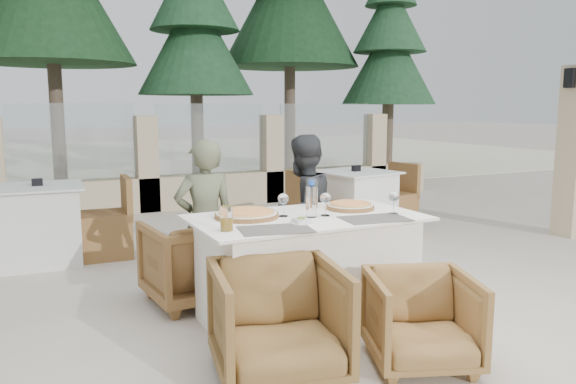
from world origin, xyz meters
name	(u,v)px	position (x,y,z in m)	size (l,w,h in m)	color
ground	(293,321)	(0.00, 0.00, 0.00)	(80.00, 80.00, 0.00)	beige
sand_patch	(81,159)	(0.00, 14.00, 0.01)	(30.00, 16.00, 0.01)	#F9F1CB
perimeter_wall_far	(147,157)	(0.00, 4.80, 0.80)	(10.00, 0.34, 1.60)	#C0AE87
lantern_pillar	(575,152)	(4.20, 1.00, 1.00)	(0.34, 0.34, 2.00)	#C6B28C
pine_mid_left	(50,7)	(-1.00, 7.50, 3.25)	(2.86, 2.86, 6.50)	#1A3F1F
pine_centre	(196,55)	(1.50, 7.20, 2.50)	(2.20, 2.20, 5.00)	#204B29
pine_mid_right	(290,19)	(3.80, 7.80, 3.40)	(2.99, 2.99, 6.80)	#183A1D
pine_far_right	(389,72)	(5.50, 6.50, 2.25)	(1.98, 1.98, 4.50)	#214B2A
dining_table	(306,269)	(0.09, -0.04, 0.39)	(1.60, 0.90, 0.77)	white
placemat_near_left	(276,229)	(-0.29, -0.34, 0.77)	(0.45, 0.30, 0.00)	#5C564F
placemat_near_right	(375,219)	(0.46, -0.33, 0.77)	(0.45, 0.30, 0.00)	#59524C
pizza_left	(247,213)	(-0.31, 0.10, 0.80)	(0.44, 0.44, 0.06)	orange
pizza_right	(350,206)	(0.51, 0.06, 0.79)	(0.36, 0.36, 0.05)	orange
water_bottle	(311,199)	(0.10, -0.08, 0.90)	(0.08, 0.08, 0.26)	silver
wine_glass_centre	(283,203)	(-0.06, 0.02, 0.86)	(0.08, 0.08, 0.18)	white
wine_glass_near	(325,203)	(0.21, -0.09, 0.86)	(0.08, 0.08, 0.18)	white
wine_glass_corner	(394,201)	(0.68, -0.24, 0.86)	(0.08, 0.08, 0.18)	white
beer_glass_left	(226,218)	(-0.57, -0.23, 0.85)	(0.08, 0.08, 0.15)	gold
beer_glass_right	(313,197)	(0.30, 0.26, 0.85)	(0.08, 0.08, 0.15)	orange
olive_dish	(301,220)	(-0.06, -0.25, 0.79)	(0.11, 0.11, 0.04)	silver
armchair_far_left	(193,261)	(-0.51, 0.72, 0.33)	(0.70, 0.72, 0.65)	olive
armchair_far_right	(310,249)	(0.49, 0.66, 0.33)	(0.70, 0.72, 0.65)	olive
armchair_near_left	(278,321)	(-0.45, -0.71, 0.33)	(0.71, 0.73, 0.66)	brown
armchair_near_right	(422,320)	(0.38, -0.95, 0.28)	(0.60, 0.62, 0.56)	olive
diner_left	(205,223)	(-0.45, 0.62, 0.65)	(0.47, 0.31, 1.29)	#585D44
diner_right	(303,212)	(0.43, 0.68, 0.65)	(0.63, 0.49, 1.30)	#353739
bg_table_a	(40,225)	(-1.55, 2.45, 0.39)	(1.64, 0.82, 0.77)	silver
bg_table_b	(356,203)	(1.90, 2.14, 0.39)	(1.64, 0.82, 0.77)	white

